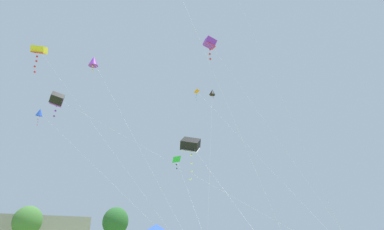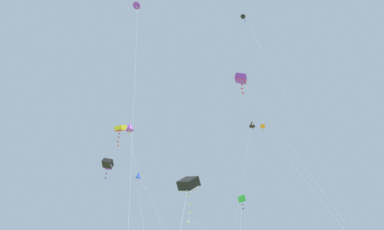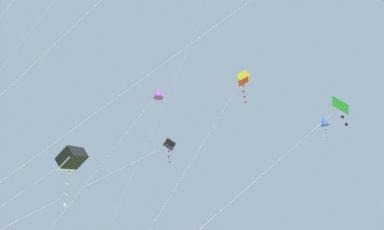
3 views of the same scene
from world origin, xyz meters
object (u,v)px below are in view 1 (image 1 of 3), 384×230
(kite_green_delta_6, at_px, (177,160))
(kite_yellow_box_10, at_px, (39,50))
(kite_blue_diamond_9, at_px, (40,113))
(kite_black_diamond_1, at_px, (212,92))
(kite_black_box_0, at_px, (191,145))
(kite_orange_delta_3, at_px, (197,92))
(kite_purple_diamond_8, at_px, (94,61))
(kite_black_box_2, at_px, (57,99))
(kite_purple_box_5, at_px, (210,43))

(kite_green_delta_6, bearing_deg, kite_yellow_box_10, 154.67)
(kite_blue_diamond_9, relative_size, kite_yellow_box_10, 1.13)
(kite_yellow_box_10, bearing_deg, kite_black_diamond_1, -44.34)
(kite_black_box_0, bearing_deg, kite_blue_diamond_9, 94.20)
(kite_green_delta_6, height_order, kite_yellow_box_10, kite_yellow_box_10)
(kite_green_delta_6, bearing_deg, kite_black_diamond_1, -100.08)
(kite_orange_delta_3, distance_m, kite_purple_diamond_8, 19.70)
(kite_black_box_0, height_order, kite_black_box_2, kite_black_box_2)
(kite_black_diamond_1, relative_size, kite_purple_box_5, 0.75)
(kite_black_diamond_1, bearing_deg, kite_purple_box_5, -149.79)
(kite_black_box_2, bearing_deg, kite_yellow_box_10, 86.80)
(kite_orange_delta_3, height_order, kite_blue_diamond_9, kite_orange_delta_3)
(kite_black_box_2, distance_m, kite_yellow_box_10, 11.61)
(kite_orange_delta_3, distance_m, kite_green_delta_6, 12.01)
(kite_black_box_0, height_order, kite_blue_diamond_9, kite_blue_diamond_9)
(kite_black_box_2, relative_size, kite_yellow_box_10, 0.89)
(kite_green_delta_6, relative_size, kite_purple_diamond_8, 0.68)
(kite_black_box_0, bearing_deg, kite_purple_box_5, 26.26)
(kite_purple_box_5, height_order, kite_yellow_box_10, kite_purple_box_5)
(kite_black_box_2, xyz_separation_m, kite_yellow_box_10, (0.45, 8.02, 8.38))
(kite_purple_diamond_8, bearing_deg, kite_yellow_box_10, 96.45)
(kite_black_box_0, height_order, kite_yellow_box_10, kite_yellow_box_10)
(kite_black_box_0, height_order, kite_orange_delta_3, kite_orange_delta_3)
(kite_black_box_2, xyz_separation_m, kite_purple_diamond_8, (1.58, -2.00, 3.43))
(kite_black_diamond_1, xyz_separation_m, kite_green_delta_6, (1.11, 6.23, -6.20))
(kite_black_diamond_1, height_order, kite_purple_box_5, kite_purple_box_5)
(kite_orange_delta_3, relative_size, kite_purple_diamond_8, 1.31)
(kite_purple_box_5, distance_m, kite_yellow_box_10, 18.54)
(kite_purple_box_5, bearing_deg, kite_orange_delta_3, 48.02)
(kite_purple_box_5, bearing_deg, kite_black_diamond_1, 30.21)
(kite_black_box_0, height_order, kite_purple_diamond_8, kite_purple_diamond_8)
(kite_black_box_2, distance_m, kite_purple_diamond_8, 4.28)
(kite_yellow_box_10, bearing_deg, kite_black_box_0, -72.37)
(kite_purple_box_5, height_order, kite_green_delta_6, kite_purple_box_5)
(kite_green_delta_6, height_order, kite_purple_diamond_8, kite_purple_diamond_8)
(kite_black_diamond_1, xyz_separation_m, kite_purple_box_5, (-0.91, -0.53, 5.51))
(kite_green_delta_6, bearing_deg, kite_purple_box_5, -106.61)
(kite_purple_box_5, bearing_deg, kite_black_box_2, 156.57)
(kite_green_delta_6, xyz_separation_m, kite_blue_diamond_9, (-10.83, 13.53, 6.19))
(kite_black_diamond_1, xyz_separation_m, kite_orange_delta_3, (6.23, 7.40, 4.60))
(kite_orange_delta_3, xyz_separation_m, kite_yellow_box_10, (-19.64, 5.71, -0.25))
(kite_black_box_0, bearing_deg, kite_orange_delta_3, 38.79)
(kite_blue_diamond_9, bearing_deg, kite_purple_diamond_8, -98.73)
(kite_black_box_0, xyz_separation_m, kite_purple_diamond_8, (-4.31, 7.10, 7.70))
(kite_blue_diamond_9, bearing_deg, kite_black_box_2, -105.77)
(kite_yellow_box_10, bearing_deg, kite_purple_diamond_8, -83.55)
(kite_blue_diamond_9, distance_m, kite_yellow_box_10, 8.77)
(kite_orange_delta_3, bearing_deg, kite_blue_diamond_9, 142.23)
(kite_black_box_2, xyz_separation_m, kite_purple_box_5, (12.96, -5.61, 9.53))
(kite_yellow_box_10, bearing_deg, kite_purple_box_5, -47.48)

